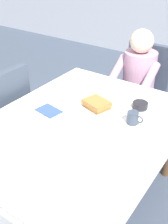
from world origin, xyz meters
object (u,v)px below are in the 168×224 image
dining_table_main (77,133)px  breakfast_stack (97,104)px  bowl_butter (140,105)px  fork_left_of_plate (74,103)px  diner_person (137,78)px  syrup_pitcher (84,89)px  chair_left_side (3,114)px  cup_coffee (133,118)px  knife_right_of_plate (120,119)px  chair_diner (142,85)px  plate_breakfast (98,108)px  spoon_near_edge (73,130)px

dining_table_main → breakfast_stack: size_ratio=7.43×
bowl_butter → fork_left_of_plate: size_ratio=0.61×
diner_person → syrup_pitcher: (-0.15, -0.65, 0.11)m
chair_left_side → cup_coffee: size_ratio=8.23×
breakfast_stack → bowl_butter: size_ratio=1.86×
knife_right_of_plate → cup_coffee: bearing=-84.2°
diner_person → cup_coffee: (0.35, -0.82, 0.11)m
bowl_butter → syrup_pitcher: bearing=-174.6°
bowl_butter → chair_diner: bearing=111.6°
breakfast_stack → fork_left_of_plate: size_ratio=1.14×
chair_left_side → syrup_pitcher: size_ratio=11.62×
plate_breakfast → dining_table_main: bearing=-96.5°
cup_coffee → syrup_pitcher: (-0.50, 0.17, -0.01)m
plate_breakfast → spoon_near_edge: size_ratio=1.87×
chair_diner → chair_left_side: 1.38m
chair_diner → fork_left_of_plate: (-0.13, -0.97, 0.21)m
knife_right_of_plate → spoon_near_edge: bearing=154.7°
knife_right_of_plate → spoon_near_edge: (-0.18, -0.29, 0.00)m
cup_coffee → fork_left_of_plate: size_ratio=0.63×
diner_person → knife_right_of_plate: diner_person is taller
breakfast_stack → bowl_butter: bearing=39.4°
chair_left_side → breakfast_stack: size_ratio=4.53×
diner_person → knife_right_of_plate: (0.25, -0.82, 0.07)m
dining_table_main → cup_coffee: 0.39m
fork_left_of_plate → dining_table_main: bearing=-137.4°
chair_diner → chair_left_side: same height
breakfast_stack → knife_right_of_plate: (0.19, -0.01, -0.04)m
chair_left_side → plate_breakfast: bearing=-74.8°
fork_left_of_plate → spoon_near_edge: (0.20, -0.29, 0.00)m
chair_diner → plate_breakfast: size_ratio=3.32×
breakfast_stack → spoon_near_edge: (0.02, -0.30, -0.04)m
chair_left_side → syrup_pitcher: chair_left_side is taller
diner_person → bowl_butter: (0.30, -0.61, 0.09)m
chair_diner → knife_right_of_plate: bearing=104.6°
knife_right_of_plate → plate_breakfast: bearing=90.2°
chair_diner → bowl_butter: 0.85m
bowl_butter → fork_left_of_plate: 0.48m
chair_left_side → diner_person: bearing=-35.8°
chair_left_side → bowl_butter: chair_left_side is taller
plate_breakfast → bowl_butter: bowl_butter is taller
spoon_near_edge → chair_diner: bearing=89.0°
chair_diner → knife_right_of_plate: 1.03m
chair_left_side → knife_right_of_plate: bearing=-78.7°
breakfast_stack → syrup_pitcher: size_ratio=2.56×
chair_left_side → breakfast_stack: bearing=-75.4°
syrup_pitcher → spoon_near_edge: bearing=-63.3°
chair_diner → chair_left_side: size_ratio=1.00×
chair_left_side → dining_table_main: bearing=-90.0°
knife_right_of_plate → syrup_pitcher: bearing=74.0°
diner_person → fork_left_of_plate: 0.83m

